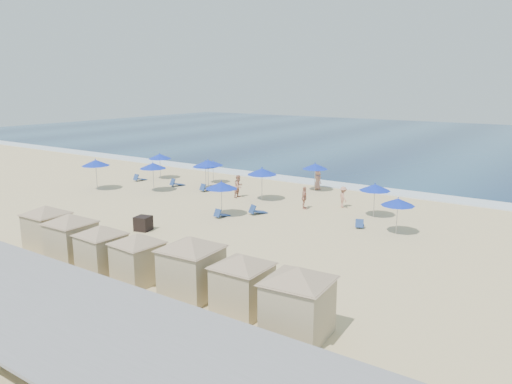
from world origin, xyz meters
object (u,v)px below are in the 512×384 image
Objects in this scene: umbrella_10 at (398,202)px; cabana_4 at (191,259)px; trash_bin at (143,223)px; umbrella_6 at (221,185)px; umbrella_8 at (315,166)px; cabana_5 at (242,276)px; beachgoer_3 at (318,179)px; cabana_6 at (298,293)px; umbrella_9 at (375,187)px; beachgoer_2 at (343,197)px; cabana_3 at (138,252)px; cabana_0 at (47,221)px; umbrella_7 at (262,171)px; umbrella_4 at (205,164)px; umbrella_2 at (213,163)px; cabana_1 at (71,231)px; umbrella_5 at (208,163)px; beachgoer_1 at (304,198)px; umbrella_1 at (96,163)px; umbrella_0 at (160,156)px; umbrella_3 at (153,166)px; cabana_2 at (101,242)px.

cabana_4 is at bearing -106.43° from umbrella_10.
umbrella_6 reaches higher than trash_bin.
trash_bin is at bearing -101.09° from umbrella_8.
cabana_4 reaches higher than cabana_5.
cabana_6 is at bearing 150.39° from beachgoer_3.
umbrella_6 is 10.37m from umbrella_9.
umbrella_8 is 6.04m from beachgoer_2.
cabana_3 is 8.52m from cabana_6.
cabana_0 is 1.61× the size of umbrella_7.
cabana_0 reaches higher than umbrella_4.
umbrella_2 is at bearing 157.18° from umbrella_7.
umbrella_4 is at bearing -148.84° from umbrella_8.
cabana_4 is (8.08, 0.19, 0.13)m from cabana_1.
cabana_4 is 2.67× the size of beachgoer_3.
umbrella_8 is 1.41m from beachgoer_3.
cabana_6 is at bearing -42.67° from umbrella_5.
umbrella_2 reaches higher than trash_bin.
umbrella_6 is (3.63, 10.77, 0.62)m from cabana_0.
beachgoer_1 is at bearing 48.80° from trash_bin.
cabana_1 is 17.75m from umbrella_1.
beachgoer_2 reaches higher than trash_bin.
umbrella_9 reaches higher than beachgoer_3.
umbrella_9 is at bearing 85.04° from cabana_4.
trash_bin is at bearing 154.82° from cabana_5.
beachgoer_1 is at bearing -6.44° from umbrella_7.
cabana_3 is at bearing -46.68° from umbrella_0.
umbrella_1 is at bearing 138.32° from cabana_1.
beachgoer_3 is (-10.00, 8.71, -1.12)m from umbrella_10.
cabana_5 reaches higher than umbrella_3.
umbrella_5 is (7.65, 5.62, -0.05)m from umbrella_1.
umbrella_1 is at bearing -146.56° from umbrella_8.
cabana_6 is (13.53, -0.22, 0.11)m from cabana_1.
cabana_3 is 22.24m from umbrella_8.
cabana_1 is 1.07× the size of cabana_2.
cabana_4 is 22.60m from umbrella_8.
cabana_3 is 25.44m from umbrella_0.
cabana_5 is at bearing -68.65° from umbrella_8.
umbrella_5 is 1.08× the size of umbrella_8.
cabana_6 is at bearing -44.22° from umbrella_2.
umbrella_1 reaches higher than cabana_3.
cabana_6 is at bearing -35.72° from umbrella_0.
cabana_5 is 13.82m from umbrella_10.
umbrella_0 is 0.92× the size of umbrella_1.
cabana_2 is at bearing -3.18° from cabana_1.
trash_bin is 17.21m from umbrella_0.
umbrella_2 is 2.75m from umbrella_5.
umbrella_10 is (20.92, -0.12, -0.20)m from umbrella_3.
umbrella_0 is at bearing 83.04° from umbrella_1.
cabana_2 is 1.70× the size of umbrella_9.
beachgoer_2 is at bearing 3.37° from umbrella_5.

